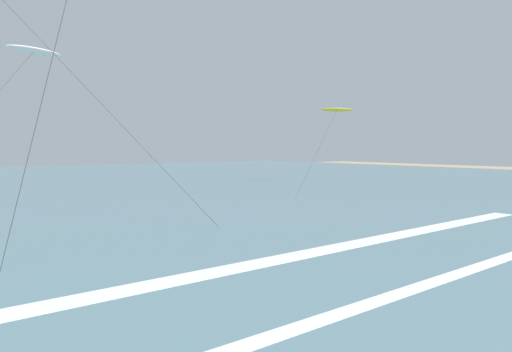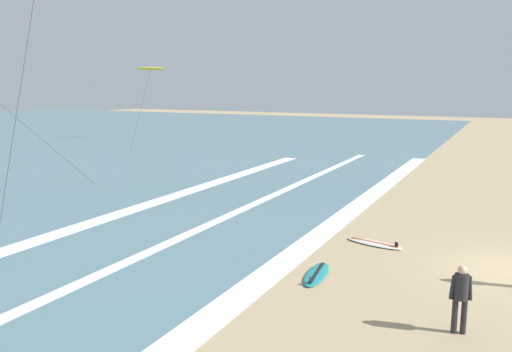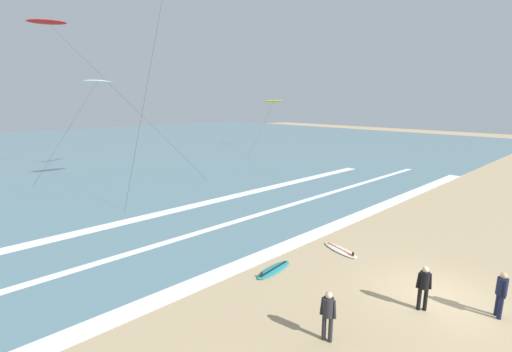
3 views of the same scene
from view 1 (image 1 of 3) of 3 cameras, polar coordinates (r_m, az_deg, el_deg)
The scene contains 4 objects.
wave_foam_mid_break at distance 8.75m, azimuth -2.01°, elevation -20.94°, with size 50.07×0.50×0.01m, color white.
wave_foam_outer_break at distance 12.28m, azimuth -15.49°, elevation -13.70°, with size 42.28×0.95×0.01m, color white.
kite_white_high_right at distance 28.34m, azimuth -26.45°, elevation 13.95°, with size 8.55×3.16×9.14m.
kite_yellow_far_left at distance 43.26m, azimuth 10.27°, elevation 8.23°, with size 12.19×6.67×7.35m.
Camera 1 is at (-5.77, 4.82, 3.67)m, focal length 31.46 mm.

